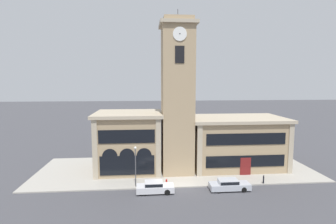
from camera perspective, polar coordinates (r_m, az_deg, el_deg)
name	(u,v)px	position (r m, az deg, el deg)	size (l,w,h in m)	color
ground_plane	(183,188)	(33.84, 3.20, -16.18)	(300.00, 300.00, 0.00)	#424247
sidewalk_kerb	(176,169)	(40.21, 1.79, -12.30)	(40.33, 13.79, 0.15)	#A39E93
clock_tower	(177,98)	(36.88, 2.08, 3.16)	(5.04, 5.04, 22.89)	tan
town_hall_left_wing	(129,141)	(39.55, -8.51, -6.26)	(9.78, 9.00, 8.64)	tan
town_hall_right_wing	(236,142)	(41.91, 14.53, -6.30)	(14.39, 9.00, 7.74)	tan
parked_car_near	(155,187)	(32.25, -2.90, -15.97)	(4.42, 1.74, 1.39)	silver
parked_car_mid	(229,185)	(33.75, 13.15, -15.12)	(4.89, 1.75, 1.35)	#B2B7C1
street_lamp	(135,160)	(32.89, -7.10, -10.33)	(0.36, 0.36, 5.10)	#4C4C51
bollard	(264,179)	(36.70, 20.08, -13.62)	(0.18, 0.18, 1.06)	black
fire_hydrant	(166,182)	(33.90, -0.34, -15.09)	(0.22, 0.22, 0.87)	red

